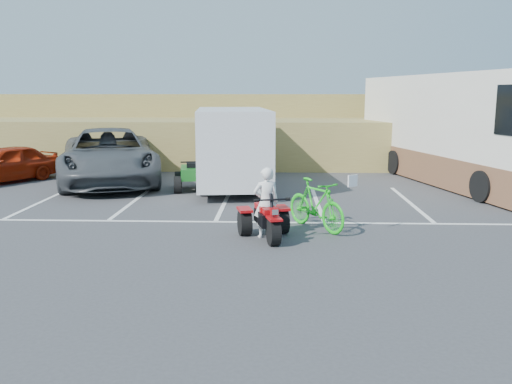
{
  "coord_description": "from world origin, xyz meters",
  "views": [
    {
      "loc": [
        1.51,
        -10.63,
        3.15
      ],
      "look_at": [
        1.06,
        1.1,
        1.0
      ],
      "focal_mm": 38.0,
      "sensor_mm": 36.0,
      "label": 1
    }
  ],
  "objects_px": {
    "quad_atv_green": "(193,190)",
    "red_trike_atv": "(268,239)",
    "green_dirt_bike": "(316,204)",
    "rider": "(266,203)",
    "red_car": "(4,164)",
    "cargo_trailer": "(232,146)",
    "quad_atv_blue": "(125,187)",
    "rv_motorhome": "(455,136)",
    "grey_pickup": "(109,156)"
  },
  "relations": [
    {
      "from": "green_dirt_bike",
      "to": "grey_pickup",
      "type": "distance_m",
      "value": 9.42
    },
    {
      "from": "rider",
      "to": "cargo_trailer",
      "type": "relative_size",
      "value": 0.27
    },
    {
      "from": "rv_motorhome",
      "to": "quad_atv_green",
      "type": "bearing_deg",
      "value": 179.48
    },
    {
      "from": "red_trike_atv",
      "to": "cargo_trailer",
      "type": "height_order",
      "value": "cargo_trailer"
    },
    {
      "from": "red_trike_atv",
      "to": "red_car",
      "type": "xyz_separation_m",
      "value": [
        -9.54,
        7.27,
        0.67
      ]
    },
    {
      "from": "green_dirt_bike",
      "to": "quad_atv_blue",
      "type": "distance_m",
      "value": 8.32
    },
    {
      "from": "rider",
      "to": "red_car",
      "type": "distance_m",
      "value": 11.88
    },
    {
      "from": "rider",
      "to": "red_car",
      "type": "bearing_deg",
      "value": -51.47
    },
    {
      "from": "quad_atv_green",
      "to": "red_trike_atv",
      "type": "bearing_deg",
      "value": -76.01
    },
    {
      "from": "rider",
      "to": "grey_pickup",
      "type": "distance_m",
      "value": 9.2
    },
    {
      "from": "red_car",
      "to": "rv_motorhome",
      "type": "height_order",
      "value": "rv_motorhome"
    },
    {
      "from": "green_dirt_bike",
      "to": "quad_atv_blue",
      "type": "bearing_deg",
      "value": 101.79
    },
    {
      "from": "rider",
      "to": "red_car",
      "type": "relative_size",
      "value": 0.4
    },
    {
      "from": "green_dirt_bike",
      "to": "cargo_trailer",
      "type": "height_order",
      "value": "cargo_trailer"
    },
    {
      "from": "grey_pickup",
      "to": "cargo_trailer",
      "type": "height_order",
      "value": "cargo_trailer"
    },
    {
      "from": "red_car",
      "to": "rv_motorhome",
      "type": "relative_size",
      "value": 0.36
    },
    {
      "from": "red_trike_atv",
      "to": "quad_atv_blue",
      "type": "distance_m",
      "value": 8.22
    },
    {
      "from": "green_dirt_bike",
      "to": "grey_pickup",
      "type": "height_order",
      "value": "grey_pickup"
    },
    {
      "from": "grey_pickup",
      "to": "red_car",
      "type": "relative_size",
      "value": 1.77
    },
    {
      "from": "red_trike_atv",
      "to": "cargo_trailer",
      "type": "distance_m",
      "value": 6.79
    },
    {
      "from": "grey_pickup",
      "to": "red_car",
      "type": "xyz_separation_m",
      "value": [
        -3.78,
        -0.07,
        -0.3
      ]
    },
    {
      "from": "cargo_trailer",
      "to": "green_dirt_bike",
      "type": "bearing_deg",
      "value": -73.39
    },
    {
      "from": "grey_pickup",
      "to": "rider",
      "type": "bearing_deg",
      "value": -69.32
    },
    {
      "from": "grey_pickup",
      "to": "green_dirt_bike",
      "type": "bearing_deg",
      "value": -60.94
    },
    {
      "from": "grey_pickup",
      "to": "quad_atv_green",
      "type": "relative_size",
      "value": 4.36
    },
    {
      "from": "green_dirt_bike",
      "to": "grey_pickup",
      "type": "bearing_deg",
      "value": 101.42
    },
    {
      "from": "red_trike_atv",
      "to": "rider",
      "type": "relative_size",
      "value": 0.97
    },
    {
      "from": "quad_atv_blue",
      "to": "rv_motorhome",
      "type": "bearing_deg",
      "value": -2.75
    },
    {
      "from": "rider",
      "to": "green_dirt_bike",
      "type": "distance_m",
      "value": 1.39
    },
    {
      "from": "red_car",
      "to": "green_dirt_bike",
      "type": "bearing_deg",
      "value": -0.02
    },
    {
      "from": "green_dirt_bike",
      "to": "red_car",
      "type": "distance_m",
      "value": 12.41
    },
    {
      "from": "quad_atv_green",
      "to": "cargo_trailer",
      "type": "bearing_deg",
      "value": 13.0
    },
    {
      "from": "red_car",
      "to": "cargo_trailer",
      "type": "distance_m",
      "value": 8.31
    },
    {
      "from": "rv_motorhome",
      "to": "grey_pickup",
      "type": "bearing_deg",
      "value": 169.94
    },
    {
      "from": "grey_pickup",
      "to": "rv_motorhome",
      "type": "height_order",
      "value": "rv_motorhome"
    },
    {
      "from": "red_trike_atv",
      "to": "rider",
      "type": "height_order",
      "value": "rider"
    },
    {
      "from": "quad_atv_blue",
      "to": "quad_atv_green",
      "type": "relative_size",
      "value": 0.97
    },
    {
      "from": "rider",
      "to": "quad_atv_blue",
      "type": "height_order",
      "value": "rider"
    },
    {
      "from": "grey_pickup",
      "to": "quad_atv_green",
      "type": "xyz_separation_m",
      "value": [
        3.18,
        -1.35,
        -0.96
      ]
    },
    {
      "from": "rider",
      "to": "quad_atv_green",
      "type": "distance_m",
      "value": 6.42
    },
    {
      "from": "red_trike_atv",
      "to": "green_dirt_bike",
      "type": "relative_size",
      "value": 0.77
    },
    {
      "from": "rv_motorhome",
      "to": "red_car",
      "type": "bearing_deg",
      "value": 169.32
    },
    {
      "from": "green_dirt_bike",
      "to": "quad_atv_green",
      "type": "xyz_separation_m",
      "value": [
        -3.68,
        5.08,
        -0.59
      ]
    },
    {
      "from": "cargo_trailer",
      "to": "red_car",
      "type": "bearing_deg",
      "value": 168.11
    },
    {
      "from": "quad_atv_green",
      "to": "rider",
      "type": "bearing_deg",
      "value": -75.81
    },
    {
      "from": "cargo_trailer",
      "to": "rv_motorhome",
      "type": "bearing_deg",
      "value": 5.07
    },
    {
      "from": "red_car",
      "to": "cargo_trailer",
      "type": "bearing_deg",
      "value": 25.58
    },
    {
      "from": "rv_motorhome",
      "to": "rider",
      "type": "bearing_deg",
      "value": -143.3
    },
    {
      "from": "quad_atv_blue",
      "to": "quad_atv_green",
      "type": "bearing_deg",
      "value": -23.52
    },
    {
      "from": "green_dirt_bike",
      "to": "quad_atv_blue",
      "type": "xyz_separation_m",
      "value": [
        -6.09,
        5.63,
        -0.59
      ]
    }
  ]
}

